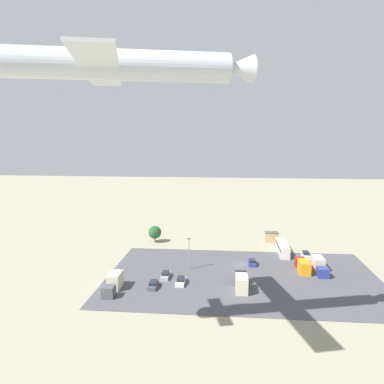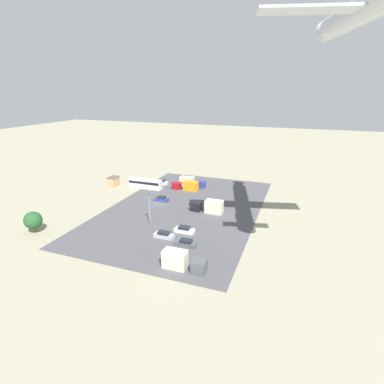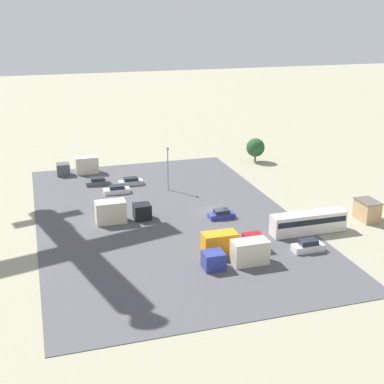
{
  "view_description": "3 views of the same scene",
  "coord_description": "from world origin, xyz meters",
  "px_view_note": "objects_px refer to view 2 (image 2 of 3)",
  "views": [
    {
      "loc": [
        3.82,
        93.1,
        33.05
      ],
      "look_at": [
        10.19,
        26.28,
        22.84
      ],
      "focal_mm": 35.0,
      "sensor_mm": 36.0,
      "label": 1
    },
    {
      "loc": [
        71.66,
        37.23,
        31.27
      ],
      "look_at": [
        4.41,
        12.2,
        6.63
      ],
      "focal_mm": 28.0,
      "sensor_mm": 36.0,
      "label": 2
    },
    {
      "loc": [
        -76.98,
        27.32,
        31.92
      ],
      "look_at": [
        -2.47,
        4.68,
        4.8
      ],
      "focal_mm": 50.0,
      "sensor_mm": 36.0,
      "label": 3
    }
  ],
  "objects_px": {
    "parked_car_3": "(186,243)",
    "parked_car_4": "(161,182)",
    "shed_building": "(113,182)",
    "parked_truck_1": "(209,207)",
    "parked_truck_0": "(191,182)",
    "airplane": "(370,6)",
    "parked_car_1": "(164,235)",
    "parked_truck_3": "(187,186)",
    "parked_car_2": "(184,230)",
    "bus": "(145,183)",
    "parked_car_0": "(162,199)",
    "parked_truck_2": "(182,261)"
  },
  "relations": [
    {
      "from": "parked_truck_1",
      "to": "parked_truck_3",
      "type": "relative_size",
      "value": 0.99
    },
    {
      "from": "parked_car_1",
      "to": "parked_car_4",
      "type": "relative_size",
      "value": 1.05
    },
    {
      "from": "parked_truck_3",
      "to": "shed_building",
      "type": "bearing_deg",
      "value": 100.89
    },
    {
      "from": "parked_truck_0",
      "to": "parked_truck_3",
      "type": "relative_size",
      "value": 1.01
    },
    {
      "from": "parked_car_1",
      "to": "parked_truck_2",
      "type": "height_order",
      "value": "parked_truck_2"
    },
    {
      "from": "parked_car_1",
      "to": "parked_truck_1",
      "type": "relative_size",
      "value": 0.53
    },
    {
      "from": "bus",
      "to": "airplane",
      "type": "height_order",
      "value": "airplane"
    },
    {
      "from": "bus",
      "to": "parked_car_0",
      "type": "relative_size",
      "value": 2.81
    },
    {
      "from": "parked_car_2",
      "to": "shed_building",
      "type": "bearing_deg",
      "value": -123.99
    },
    {
      "from": "shed_building",
      "to": "parked_car_4",
      "type": "relative_size",
      "value": 0.94
    },
    {
      "from": "shed_building",
      "to": "parked_truck_0",
      "type": "xyz_separation_m",
      "value": [
        -8.69,
        24.94,
        -0.09
      ]
    },
    {
      "from": "parked_truck_0",
      "to": "airplane",
      "type": "height_order",
      "value": "airplane"
    },
    {
      "from": "parked_car_1",
      "to": "parked_truck_3",
      "type": "distance_m",
      "value": 33.66
    },
    {
      "from": "parked_truck_0",
      "to": "parked_truck_1",
      "type": "relative_size",
      "value": 1.02
    },
    {
      "from": "bus",
      "to": "parked_car_2",
      "type": "xyz_separation_m",
      "value": [
        25.85,
        24.33,
        -1.05
      ]
    },
    {
      "from": "shed_building",
      "to": "parked_truck_1",
      "type": "height_order",
      "value": "parked_truck_1"
    },
    {
      "from": "parked_car_0",
      "to": "bus",
      "type": "bearing_deg",
      "value": -131.36
    },
    {
      "from": "parked_car_3",
      "to": "parked_truck_0",
      "type": "xyz_separation_m",
      "value": [
        -38.44,
        -13.36,
        0.88
      ]
    },
    {
      "from": "parked_car_1",
      "to": "parked_truck_3",
      "type": "bearing_deg",
      "value": -167.28
    },
    {
      "from": "shed_building",
      "to": "bus",
      "type": "height_order",
      "value": "shed_building"
    },
    {
      "from": "parked_car_0",
      "to": "parked_car_1",
      "type": "distance_m",
      "value": 23.31
    },
    {
      "from": "parked_truck_0",
      "to": "parked_truck_1",
      "type": "xyz_separation_m",
      "value": [
        19.3,
        12.4,
        0.11
      ]
    },
    {
      "from": "parked_car_4",
      "to": "parked_car_1",
      "type": "bearing_deg",
      "value": 26.73
    },
    {
      "from": "parked_truck_2",
      "to": "parked_truck_3",
      "type": "distance_m",
      "value": 45.54
    },
    {
      "from": "parked_car_1",
      "to": "parked_truck_0",
      "type": "relative_size",
      "value": 0.52
    },
    {
      "from": "bus",
      "to": "parked_car_4",
      "type": "relative_size",
      "value": 2.63
    },
    {
      "from": "parked_car_3",
      "to": "airplane",
      "type": "bearing_deg",
      "value": -88.52
    },
    {
      "from": "shed_building",
      "to": "parked_truck_3",
      "type": "distance_m",
      "value": 25.39
    },
    {
      "from": "parked_truck_0",
      "to": "airplane",
      "type": "relative_size",
      "value": 0.23
    },
    {
      "from": "parked_car_3",
      "to": "bus",
      "type": "bearing_deg",
      "value": 40.52
    },
    {
      "from": "parked_truck_2",
      "to": "parked_car_1",
      "type": "bearing_deg",
      "value": -140.01
    },
    {
      "from": "parked_car_4",
      "to": "parked_truck_3",
      "type": "relative_size",
      "value": 0.51
    },
    {
      "from": "parked_car_3",
      "to": "parked_car_4",
      "type": "height_order",
      "value": "parked_car_4"
    },
    {
      "from": "bus",
      "to": "parked_car_3",
      "type": "xyz_separation_m",
      "value": [
        31.57,
        26.98,
        -1.06
      ]
    },
    {
      "from": "parked_truck_1",
      "to": "parked_truck_3",
      "type": "distance_m",
      "value": 19.78
    },
    {
      "from": "parked_car_2",
      "to": "airplane",
      "type": "bearing_deg",
      "value": 80.46
    },
    {
      "from": "bus",
      "to": "parked_car_2",
      "type": "height_order",
      "value": "bus"
    },
    {
      "from": "parked_car_2",
      "to": "parked_truck_3",
      "type": "bearing_deg",
      "value": -159.62
    },
    {
      "from": "parked_car_0",
      "to": "parked_truck_1",
      "type": "distance_m",
      "value": 16.04
    },
    {
      "from": "parked_car_4",
      "to": "shed_building",
      "type": "bearing_deg",
      "value": -62.25
    },
    {
      "from": "airplane",
      "to": "parked_truck_3",
      "type": "bearing_deg",
      "value": 125.2
    },
    {
      "from": "shed_building",
      "to": "parked_truck_2",
      "type": "distance_m",
      "value": 55.62
    },
    {
      "from": "parked_car_4",
      "to": "airplane",
      "type": "distance_m",
      "value": 75.25
    },
    {
      "from": "parked_truck_1",
      "to": "parked_car_3",
      "type": "bearing_deg",
      "value": -177.13
    },
    {
      "from": "parked_car_1",
      "to": "parked_car_2",
      "type": "distance_m",
      "value": 5.18
    },
    {
      "from": "parked_truck_3",
      "to": "parked_car_1",
      "type": "bearing_deg",
      "value": -167.28
    },
    {
      "from": "parked_truck_1",
      "to": "parked_truck_0",
      "type": "bearing_deg",
      "value": 32.73
    },
    {
      "from": "parked_truck_0",
      "to": "parked_truck_1",
      "type": "height_order",
      "value": "parked_truck_1"
    },
    {
      "from": "shed_building",
      "to": "bus",
      "type": "xyz_separation_m",
      "value": [
        -1.81,
        11.31,
        0.1
      ]
    },
    {
      "from": "parked_car_0",
      "to": "parked_car_3",
      "type": "xyz_separation_m",
      "value": [
        22.45,
        16.63,
        0.0
      ]
    }
  ]
}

